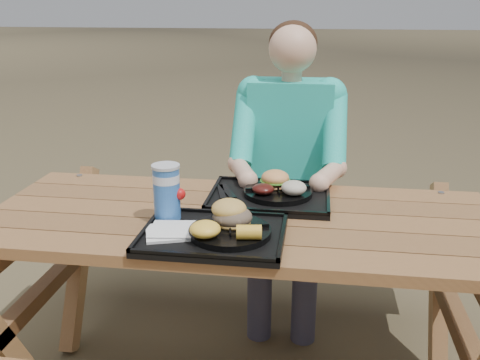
# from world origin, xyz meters

# --- Properties ---
(picnic_table) EXTENTS (1.80, 1.49, 0.75)m
(picnic_table) POSITION_xyz_m (0.00, 0.00, 0.38)
(picnic_table) COLOR #999999
(picnic_table) RESTS_ON ground
(tray_near) EXTENTS (0.45, 0.35, 0.02)m
(tray_near) POSITION_xyz_m (-0.05, -0.21, 0.76)
(tray_near) COLOR black
(tray_near) RESTS_ON picnic_table
(tray_far) EXTENTS (0.45, 0.35, 0.02)m
(tray_far) POSITION_xyz_m (0.09, 0.16, 0.76)
(tray_far) COLOR black
(tray_far) RESTS_ON picnic_table
(plate_near) EXTENTS (0.26, 0.26, 0.02)m
(plate_near) POSITION_xyz_m (0.00, -0.21, 0.78)
(plate_near) COLOR black
(plate_near) RESTS_ON tray_near
(plate_far) EXTENTS (0.26, 0.26, 0.02)m
(plate_far) POSITION_xyz_m (0.12, 0.17, 0.78)
(plate_far) COLOR black
(plate_far) RESTS_ON tray_far
(napkin_stack) EXTENTS (0.18, 0.18, 0.02)m
(napkin_stack) POSITION_xyz_m (-0.19, -0.24, 0.78)
(napkin_stack) COLOR white
(napkin_stack) RESTS_ON tray_near
(soda_cup) EXTENTS (0.09, 0.09, 0.18)m
(soda_cup) POSITION_xyz_m (-0.23, -0.11, 0.86)
(soda_cup) COLOR #1653AB
(soda_cup) RESTS_ON tray_near
(condiment_bbq) EXTENTS (0.05, 0.05, 0.03)m
(condiment_bbq) POSITION_xyz_m (-0.06, -0.09, 0.79)
(condiment_bbq) COLOR #330605
(condiment_bbq) RESTS_ON tray_near
(condiment_mustard) EXTENTS (0.06, 0.06, 0.03)m
(condiment_mustard) POSITION_xyz_m (0.00, -0.08, 0.79)
(condiment_mustard) COLOR yellow
(condiment_mustard) RESTS_ON tray_near
(sandwich) EXTENTS (0.12, 0.12, 0.12)m
(sandwich) POSITION_xyz_m (0.00, -0.18, 0.85)
(sandwich) COLOR gold
(sandwich) RESTS_ON plate_near
(mac_cheese) EXTENTS (0.10, 0.10, 0.05)m
(mac_cheese) POSITION_xyz_m (-0.06, -0.28, 0.81)
(mac_cheese) COLOR yellow
(mac_cheese) RESTS_ON plate_near
(corn_cob) EXTENTS (0.08, 0.08, 0.04)m
(corn_cob) POSITION_xyz_m (0.07, -0.28, 0.81)
(corn_cob) COLOR yellow
(corn_cob) RESTS_ON plate_near
(cutlery_far) EXTENTS (0.09, 0.15, 0.01)m
(cutlery_far) POSITION_xyz_m (-0.07, 0.18, 0.77)
(cutlery_far) COLOR black
(cutlery_far) RESTS_ON tray_far
(burger) EXTENTS (0.11, 0.11, 0.10)m
(burger) POSITION_xyz_m (0.11, 0.21, 0.84)
(burger) COLOR #EC9A53
(burger) RESTS_ON plate_far
(baked_beans) EXTENTS (0.08, 0.08, 0.04)m
(baked_beans) POSITION_xyz_m (0.07, 0.12, 0.81)
(baked_beans) COLOR #41100D
(baked_beans) RESTS_ON plate_far
(potato_salad) EXTENTS (0.09, 0.09, 0.05)m
(potato_salad) POSITION_xyz_m (0.18, 0.13, 0.82)
(potato_salad) COLOR beige
(potato_salad) RESTS_ON plate_far
(diner) EXTENTS (0.48, 0.84, 1.28)m
(diner) POSITION_xyz_m (0.13, 0.68, 0.64)
(diner) COLOR #1CCAB1
(diner) RESTS_ON ground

